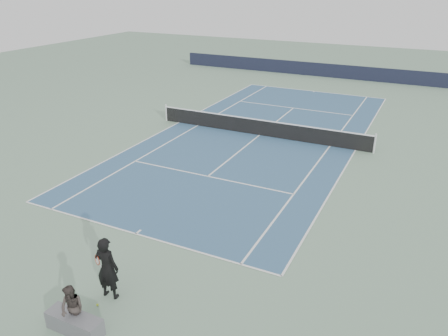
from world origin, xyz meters
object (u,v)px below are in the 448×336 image
at_px(tennis_player, 107,268).
at_px(tennis_net, 260,127).
at_px(spectator_bench, 73,316).
at_px(tennis_ball, 97,305).

bearing_deg(tennis_player, tennis_net, 95.14).
bearing_deg(spectator_bench, tennis_ball, 98.15).
height_order(tennis_player, spectator_bench, tennis_player).
relative_size(tennis_ball, spectator_bench, 0.04).
height_order(tennis_player, tennis_ball, tennis_player).
xyz_separation_m(tennis_net, spectator_bench, (1.43, -16.38, -0.00)).
distance_m(tennis_player, spectator_bench, 1.56).
bearing_deg(tennis_player, spectator_bench, -86.50).
relative_size(tennis_net, spectator_bench, 8.21).
distance_m(tennis_net, spectator_bench, 16.44).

